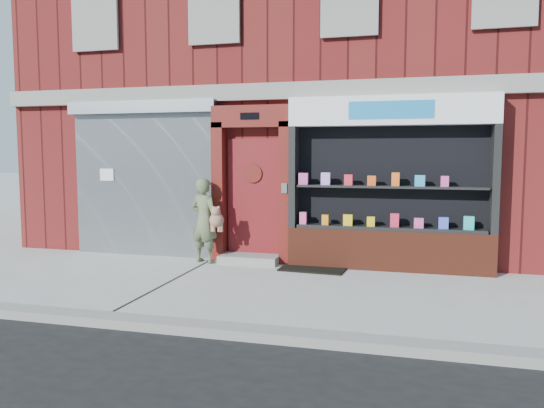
% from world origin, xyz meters
% --- Properties ---
extents(ground, '(80.00, 80.00, 0.00)m').
position_xyz_m(ground, '(0.00, 0.00, 0.00)').
color(ground, '#9E9E99').
rests_on(ground, ground).
extents(curb, '(60.00, 0.30, 0.12)m').
position_xyz_m(curb, '(0.00, -2.15, 0.06)').
color(curb, gray).
rests_on(curb, ground).
extents(building, '(12.00, 8.16, 8.00)m').
position_xyz_m(building, '(-0.00, 5.99, 4.00)').
color(building, '#5B1514').
rests_on(building, ground).
extents(shutter_bay, '(3.10, 0.30, 3.04)m').
position_xyz_m(shutter_bay, '(-3.00, 1.93, 1.72)').
color(shutter_bay, gray).
rests_on(shutter_bay, ground).
extents(red_door_bay, '(1.52, 0.58, 2.90)m').
position_xyz_m(red_door_bay, '(-0.75, 1.86, 1.46)').
color(red_door_bay, '#53110E').
rests_on(red_door_bay, ground).
extents(pharmacy_bay, '(3.50, 0.41, 3.00)m').
position_xyz_m(pharmacy_bay, '(1.75, 1.81, 1.37)').
color(pharmacy_bay, maroon).
rests_on(pharmacy_bay, ground).
extents(woman, '(0.76, 0.53, 1.57)m').
position_xyz_m(woman, '(-1.56, 1.54, 0.79)').
color(woman, '#596441').
rests_on(woman, ground).
extents(doormat, '(1.17, 0.86, 0.03)m').
position_xyz_m(doormat, '(0.49, 1.52, 0.01)').
color(doormat, black).
rests_on(doormat, ground).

